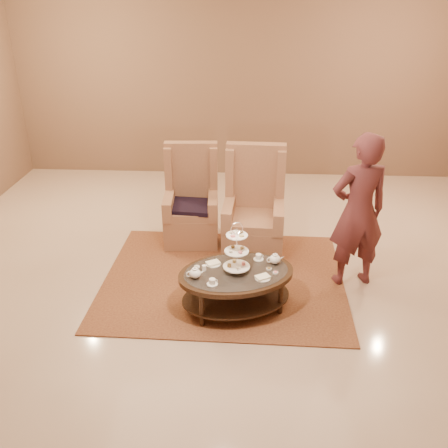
# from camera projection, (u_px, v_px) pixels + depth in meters

# --- Properties ---
(ground) EXTENTS (8.00, 8.00, 0.00)m
(ground) POSITION_uv_depth(u_px,v_px,m) (228.00, 287.00, 5.91)
(ground) COLOR beige
(ground) RESTS_ON ground
(ceiling) EXTENTS (8.00, 8.00, 0.02)m
(ceiling) POSITION_uv_depth(u_px,v_px,m) (228.00, 287.00, 5.91)
(ceiling) COLOR silver
(ceiling) RESTS_ON ground
(wall_back) EXTENTS (8.00, 0.04, 3.50)m
(wall_back) POSITION_uv_depth(u_px,v_px,m) (239.00, 79.00, 8.75)
(wall_back) COLOR brown
(wall_back) RESTS_ON ground
(rug) EXTENTS (2.92, 2.45, 0.02)m
(rug) POSITION_uv_depth(u_px,v_px,m) (224.00, 279.00, 6.07)
(rug) COLOR brown
(rug) RESTS_ON ground
(tea_table) EXTENTS (1.46, 1.21, 1.05)m
(tea_table) POSITION_uv_depth(u_px,v_px,m) (236.00, 278.00, 5.37)
(tea_table) COLOR black
(tea_table) RESTS_ON ground
(armchair_left) EXTENTS (0.76, 0.78, 1.33)m
(armchair_left) POSITION_uv_depth(u_px,v_px,m) (192.00, 208.00, 6.88)
(armchair_left) COLOR #9F6A4B
(armchair_left) RESTS_ON ground
(armchair_right) EXTENTS (0.80, 0.83, 1.42)m
(armchair_right) POSITION_uv_depth(u_px,v_px,m) (254.00, 218.00, 6.53)
(armchair_right) COLOR #9F6A4B
(armchair_right) RESTS_ON ground
(person) EXTENTS (0.76, 0.60, 1.84)m
(person) POSITION_uv_depth(u_px,v_px,m) (358.00, 212.00, 5.63)
(person) COLOR #582528
(person) RESTS_ON ground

